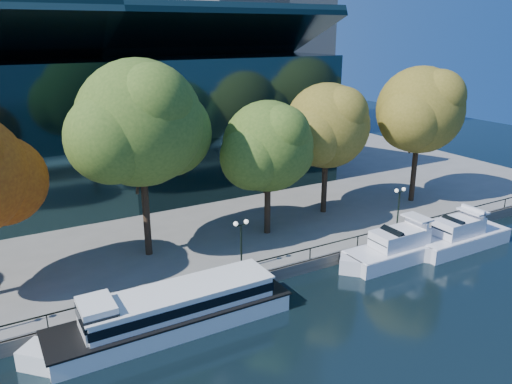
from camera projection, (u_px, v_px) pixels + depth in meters
ground at (279, 304)px, 35.81m from camera, size 160.00×160.00×0.00m
promenade at (132, 175)px, 65.70m from camera, size 90.00×67.08×1.00m
railing at (257, 262)px, 37.90m from camera, size 88.20×0.08×0.99m
convention_building at (104, 123)px, 57.56m from camera, size 50.00×24.57×21.43m
tour_boat at (167, 311)px, 32.28m from camera, size 17.46×3.90×3.31m
cruiser_near at (399, 247)px, 42.47m from camera, size 12.29×3.16×3.56m
cruiser_far at (458, 236)px, 44.61m from camera, size 11.09×3.07×3.62m
tree_2 at (143, 126)px, 38.21m from camera, size 12.23×10.03×15.85m
tree_3 at (270, 148)px, 43.46m from camera, size 9.95×8.16×12.09m
tree_4 at (329, 128)px, 48.54m from camera, size 10.35×8.49×13.03m
tree_5 at (422, 112)px, 51.62m from camera, size 11.20×9.18×14.36m
lamp_1 at (241, 233)px, 37.99m from camera, size 1.26×0.36×4.03m
lamp_2 at (399, 199)px, 45.77m from camera, size 1.26×0.36×4.03m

